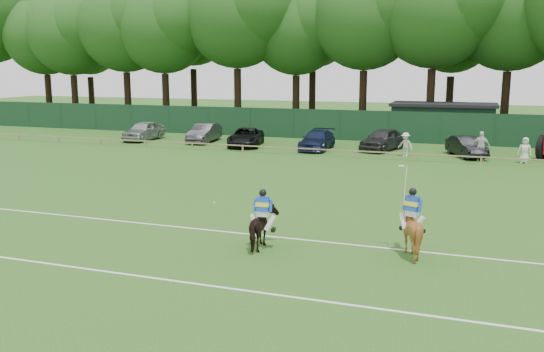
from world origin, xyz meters
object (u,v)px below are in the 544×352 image
at_px(horse_chestnut, 411,230).
at_px(spectator_right, 525,150).
at_px(horse_dark, 263,228).
at_px(utility_shed, 443,121).
at_px(hatch_grey, 383,139).
at_px(spectator_left, 405,145).
at_px(spectator_mid, 481,146).
at_px(sedan_silver, 144,131).
at_px(sedan_grey, 204,133).
at_px(sedan_navy, 317,140).
at_px(suv_black, 246,137).
at_px(estate_black, 467,147).
at_px(polo_ball, 214,203).

xyz_separation_m(horse_chestnut, spectator_right, (4.79, 20.75, 0.00)).
bearing_deg(horse_dark, utility_shed, -103.45).
bearing_deg(hatch_grey, utility_shed, 81.64).
height_order(spectator_left, utility_shed, utility_shed).
bearing_deg(spectator_right, horse_chestnut, -96.94).
bearing_deg(utility_shed, spectator_mid, -74.43).
distance_m(sedan_silver, spectator_right, 28.85).
xyz_separation_m(sedan_grey, sedan_navy, (9.65, -1.06, -0.05)).
relative_size(suv_black, estate_black, 1.21).
distance_m(sedan_navy, spectator_left, 6.60).
distance_m(horse_chestnut, spectator_mid, 20.98).
relative_size(sedan_silver, spectator_left, 2.87).
bearing_deg(spectator_left, sedan_silver, -161.47).
distance_m(sedan_silver, suv_black, 9.31).
height_order(horse_chestnut, suv_black, horse_chestnut).
bearing_deg(horse_dark, spectator_left, -101.97).
height_order(horse_dark, sedan_grey, sedan_grey).
height_order(spectator_mid, utility_shed, utility_shed).
relative_size(suv_black, spectator_left, 3.07).
height_order(spectator_right, polo_ball, spectator_right).
bearing_deg(hatch_grey, spectator_left, -35.63).
relative_size(suv_black, polo_ball, 55.42).
bearing_deg(spectator_right, sedan_silver, -178.16).
relative_size(sedan_silver, estate_black, 1.13).
height_order(horse_dark, utility_shed, utility_shed).
bearing_deg(sedan_navy, utility_shed, 46.14).
distance_m(spectator_left, polo_ball, 17.98).
xyz_separation_m(sedan_navy, spectator_right, (13.87, -1.60, 0.12)).
xyz_separation_m(estate_black, spectator_mid, (0.87, -1.48, 0.28)).
distance_m(hatch_grey, spectator_left, 3.12).
bearing_deg(polo_ball, utility_shed, 73.30).
distance_m(sedan_silver, sedan_navy, 14.92).
xyz_separation_m(spectator_left, spectator_mid, (4.77, -0.22, 0.14)).
distance_m(sedan_silver, hatch_grey, 19.51).
xyz_separation_m(sedan_grey, suv_black, (4.03, -1.09, -0.05)).
height_order(suv_black, spectator_right, spectator_right).
height_order(sedan_grey, spectator_left, spectator_left).
distance_m(sedan_navy, spectator_mid, 11.35).
bearing_deg(sedan_grey, utility_shed, 17.83).
bearing_deg(spectator_mid, utility_shed, 103.38).
relative_size(spectator_left, utility_shed, 0.19).
height_order(horse_dark, suv_black, horse_dark).
bearing_deg(spectator_right, estate_black, 161.54).
bearing_deg(sedan_silver, polo_ball, -51.97).
xyz_separation_m(horse_dark, suv_black, (-10.00, 23.28, -0.01)).
bearing_deg(polo_ball, spectator_right, 50.25).
bearing_deg(hatch_grey, spectator_mid, -5.07).
bearing_deg(sedan_grey, spectator_right, -12.68).
distance_m(sedan_grey, spectator_right, 23.67).
height_order(sedan_navy, utility_shed, utility_shed).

